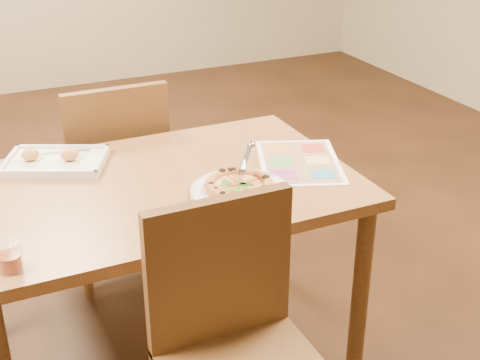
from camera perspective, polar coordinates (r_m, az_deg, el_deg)
name	(u,v)px	position (r m, az deg, el deg)	size (l,w,h in m)	color
dining_table	(160,206)	(2.28, -6.83, -2.20)	(1.30, 0.85, 0.72)	#9D673F
chair_near	(233,323)	(1.84, -0.58, -12.11)	(0.42, 0.42, 0.47)	brown
chair_far	(115,159)	(2.83, -10.64, 1.78)	(0.42, 0.42, 0.47)	brown
plate	(240,192)	(2.15, 0.00, -1.00)	(0.32, 0.32, 0.02)	white
pizza	(239,185)	(2.14, -0.10, -0.47)	(0.22, 0.22, 0.03)	#C98644
pizza_cutter	(245,163)	(2.16, 0.47, 1.49)	(0.11, 0.13, 0.09)	silver
appetizer_tray	(55,162)	(2.44, -15.52, 1.52)	(0.41, 0.36, 0.06)	silver
glass_tumbler	(9,258)	(1.85, -19.08, -6.31)	(0.07, 0.07, 0.09)	maroon
menu	(299,162)	(2.39, 5.09, 1.58)	(0.28, 0.39, 0.01)	white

